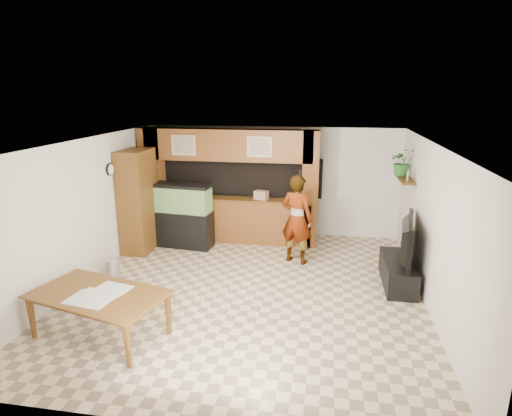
% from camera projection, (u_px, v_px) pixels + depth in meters
% --- Properties ---
extents(floor, '(6.50, 6.50, 0.00)m').
position_uv_depth(floor, '(247.00, 290.00, 7.58)').
color(floor, '#CEBA8F').
rests_on(floor, ground).
extents(ceiling, '(6.50, 6.50, 0.00)m').
position_uv_depth(ceiling, '(247.00, 143.00, 6.89)').
color(ceiling, white).
rests_on(ceiling, wall_back).
extents(wall_back, '(6.00, 0.00, 6.00)m').
position_uv_depth(wall_back, '(272.00, 181.00, 10.32)').
color(wall_back, silver).
rests_on(wall_back, floor).
extents(wall_left, '(0.00, 6.50, 6.50)m').
position_uv_depth(wall_left, '(84.00, 212.00, 7.72)').
color(wall_left, silver).
rests_on(wall_left, floor).
extents(wall_right, '(0.00, 6.50, 6.50)m').
position_uv_depth(wall_right, '(433.00, 230.00, 6.75)').
color(wall_right, silver).
rests_on(wall_right, floor).
extents(partition, '(4.20, 0.99, 2.60)m').
position_uv_depth(partition, '(228.00, 185.00, 9.89)').
color(partition, brown).
rests_on(partition, floor).
extents(wall_clock, '(0.05, 0.25, 0.25)m').
position_uv_depth(wall_clock, '(110.00, 169.00, 8.50)').
color(wall_clock, black).
rests_on(wall_clock, wall_left).
extents(wall_shelf, '(0.25, 0.90, 0.04)m').
position_uv_depth(wall_shelf, '(405.00, 180.00, 8.52)').
color(wall_shelf, brown).
rests_on(wall_shelf, wall_right).
extents(pantry_cabinet, '(0.55, 0.91, 2.22)m').
position_uv_depth(pantry_cabinet, '(138.00, 201.00, 9.22)').
color(pantry_cabinet, brown).
rests_on(pantry_cabinet, floor).
extents(trash_can, '(0.28, 0.28, 0.52)m').
position_uv_depth(trash_can, '(112.00, 272.00, 7.69)').
color(trash_can, '#B2B2B7').
rests_on(trash_can, floor).
extents(aquarium, '(1.30, 0.49, 1.44)m').
position_uv_depth(aquarium, '(183.00, 216.00, 9.54)').
color(aquarium, black).
rests_on(aquarium, floor).
extents(tv_stand, '(0.51, 1.40, 0.47)m').
position_uv_depth(tv_stand, '(398.00, 272.00, 7.76)').
color(tv_stand, black).
rests_on(tv_stand, floor).
extents(television, '(0.40, 1.41, 0.81)m').
position_uv_depth(television, '(401.00, 239.00, 7.59)').
color(television, black).
rests_on(television, tv_stand).
extents(photo_frame, '(0.06, 0.15, 0.20)m').
position_uv_depth(photo_frame, '(408.00, 176.00, 8.29)').
color(photo_frame, tan).
rests_on(photo_frame, wall_shelf).
extents(potted_plant, '(0.55, 0.49, 0.57)m').
position_uv_depth(potted_plant, '(403.00, 162.00, 8.75)').
color(potted_plant, '#2D712D').
rests_on(potted_plant, wall_shelf).
extents(person, '(0.78, 0.65, 1.83)m').
position_uv_depth(person, '(297.00, 219.00, 8.60)').
color(person, '#958251').
rests_on(person, floor).
extents(microphone, '(0.04, 0.10, 0.17)m').
position_uv_depth(microphone, '(300.00, 174.00, 8.18)').
color(microphone, black).
rests_on(microphone, person).
extents(dining_table, '(2.10, 1.49, 0.67)m').
position_uv_depth(dining_table, '(98.00, 316.00, 6.07)').
color(dining_table, brown).
rests_on(dining_table, floor).
extents(newspaper_a, '(0.65, 0.53, 0.01)m').
position_uv_depth(newspaper_a, '(95.00, 297.00, 5.90)').
color(newspaper_a, silver).
rests_on(newspaper_a, dining_table).
extents(newspaper_b, '(0.67, 0.53, 0.01)m').
position_uv_depth(newspaper_b, '(90.00, 299.00, 5.83)').
color(newspaper_b, silver).
rests_on(newspaper_b, dining_table).
extents(newspaper_c, '(0.56, 0.46, 0.01)m').
position_uv_depth(newspaper_c, '(113.00, 289.00, 6.14)').
color(newspaper_c, silver).
rests_on(newspaper_c, dining_table).
extents(counter_box, '(0.34, 0.28, 0.20)m').
position_uv_depth(counter_box, '(261.00, 195.00, 9.63)').
color(counter_box, '#A47659').
rests_on(counter_box, partition).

